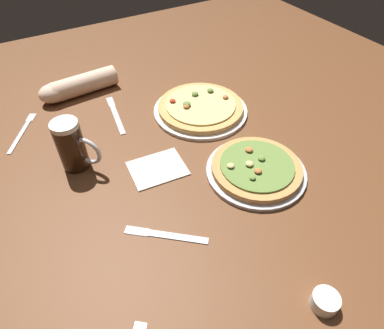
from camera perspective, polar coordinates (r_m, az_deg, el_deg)
name	(u,v)px	position (r m, az deg, el deg)	size (l,w,h in m)	color
ground_plane	(192,173)	(1.00, 0.00, -1.44)	(2.40, 2.40, 0.03)	brown
pizza_plate_near	(256,169)	(0.98, 10.90, -0.76)	(0.29, 0.29, 0.05)	#B2B2B7
pizza_plate_far	(200,108)	(1.20, 1.46, 9.62)	(0.33, 0.33, 0.05)	silver
beer_mug_dark	(72,146)	(1.00, -19.78, 3.02)	(0.11, 0.12, 0.16)	black
ramekin_sauce	(325,301)	(0.79, 21.75, -20.88)	(0.06, 0.06, 0.03)	white
napkin_folded	(158,168)	(0.99, -5.91, -0.58)	(0.16, 0.13, 0.01)	silver
knife_right	(116,114)	(1.22, -12.94, 8.40)	(0.06, 0.24, 0.01)	silver
fork_spare	(22,131)	(1.25, -26.99, 5.12)	(0.13, 0.19, 0.01)	silver
knife_spare	(166,235)	(0.84, -4.55, -11.88)	(0.17, 0.15, 0.01)	silver
diner_arm	(76,86)	(1.36, -19.24, 12.50)	(0.30, 0.09, 0.07)	beige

